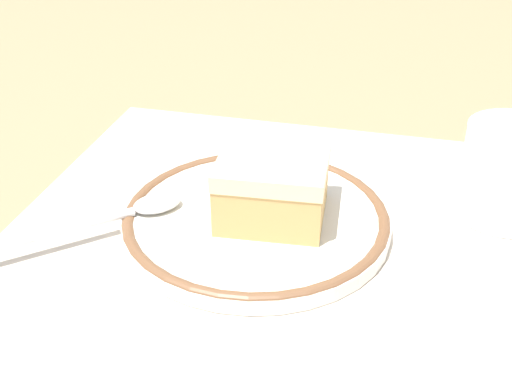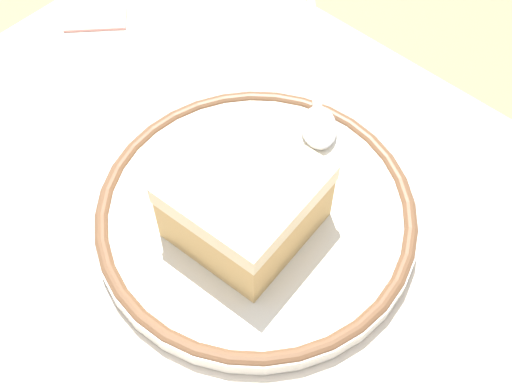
{
  "view_description": "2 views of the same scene",
  "coord_description": "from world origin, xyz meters",
  "px_view_note": "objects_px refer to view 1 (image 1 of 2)",
  "views": [
    {
      "loc": [
        0.37,
        0.08,
        0.28
      ],
      "look_at": [
        -0.04,
        -0.02,
        0.03
      ],
      "focal_mm": 45.69,
      "sensor_mm": 36.0,
      "label": 1
    },
    {
      "loc": [
        -0.19,
        0.14,
        0.36
      ],
      "look_at": [
        -0.04,
        -0.02,
        0.03
      ],
      "focal_mm": 45.31,
      "sensor_mm": 36.0,
      "label": 2
    }
  ],
  "objects_px": {
    "plate": "(256,219)",
    "cake_slice": "(273,186)",
    "cup": "(508,178)",
    "spoon": "(124,213)"
  },
  "relations": [
    {
      "from": "cake_slice",
      "to": "spoon",
      "type": "height_order",
      "value": "cake_slice"
    },
    {
      "from": "plate",
      "to": "spoon",
      "type": "relative_size",
      "value": 1.67
    },
    {
      "from": "spoon",
      "to": "cake_slice",
      "type": "bearing_deg",
      "value": 106.3
    },
    {
      "from": "cake_slice",
      "to": "spoon",
      "type": "xyz_separation_m",
      "value": [
        0.03,
        -0.11,
        -0.02
      ]
    },
    {
      "from": "plate",
      "to": "cup",
      "type": "height_order",
      "value": "cup"
    },
    {
      "from": "cake_slice",
      "to": "cup",
      "type": "bearing_deg",
      "value": 110.51
    },
    {
      "from": "cake_slice",
      "to": "spoon",
      "type": "bearing_deg",
      "value": -73.7
    },
    {
      "from": "plate",
      "to": "cake_slice",
      "type": "distance_m",
      "value": 0.03
    },
    {
      "from": "plate",
      "to": "spoon",
      "type": "xyz_separation_m",
      "value": [
        0.03,
        -0.1,
        0.01
      ]
    },
    {
      "from": "plate",
      "to": "cup",
      "type": "xyz_separation_m",
      "value": [
        -0.07,
        0.19,
        0.02
      ]
    }
  ]
}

